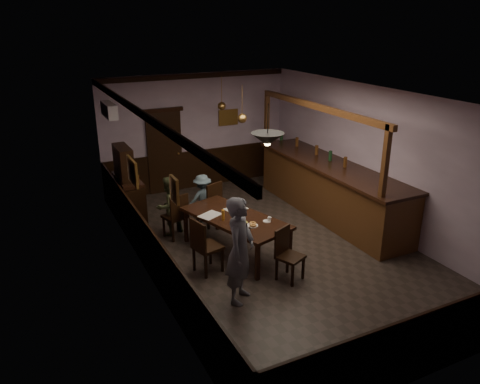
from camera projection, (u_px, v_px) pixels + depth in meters
room at (273, 176)px, 8.82m from camera, size 5.01×8.01×3.01m
dining_table at (235, 220)px, 8.91m from camera, size 1.60×2.40×0.75m
chair_far_left at (177, 214)px, 9.53m from camera, size 0.52×0.52×0.98m
chair_far_right at (211, 202)px, 10.11m from camera, size 0.57×0.57×1.01m
chair_near at (287, 252)px, 8.06m from camera, size 0.54×0.54×0.94m
chair_side at (204, 244)px, 8.22m from camera, size 0.54×0.54×1.03m
person_standing at (240, 250)px, 7.31m from camera, size 0.76×0.76×1.78m
person_seated_left at (169, 206)px, 9.69m from camera, size 0.76×0.68×1.27m
person_seated_right at (203, 199)px, 10.30m from camera, size 0.73×0.44×1.11m
newspaper_left at (210, 215)px, 8.94m from camera, size 0.51×0.45×0.01m
newspaper_right at (236, 209)px, 9.24m from camera, size 0.47×0.38×0.01m
napkin at (243, 222)px, 8.66m from camera, size 0.19×0.19×0.00m
saucer at (267, 221)px, 8.67m from camera, size 0.15×0.15×0.01m
coffee_cup at (269, 219)px, 8.66m from camera, size 0.10×0.10×0.07m
pastry_plate at (252, 226)px, 8.49m from camera, size 0.22×0.22×0.01m
pastry_ring_a at (253, 225)px, 8.45m from camera, size 0.13×0.13×0.04m
pastry_ring_b at (253, 223)px, 8.51m from camera, size 0.13×0.13×0.04m
soda_can at (238, 214)px, 8.84m from camera, size 0.07×0.07×0.12m
beer_glass at (223, 215)px, 8.71m from camera, size 0.06×0.06×0.20m
water_glass at (237, 210)px, 8.99m from camera, size 0.06×0.06×0.15m
pepper_mill at (249, 231)px, 8.13m from camera, size 0.04×0.04×0.14m
sideboard at (128, 191)px, 10.35m from camera, size 0.46×1.30×1.71m
bar_counter at (330, 188)px, 10.63m from camera, size 1.08×4.62×2.59m
door_back at (165, 153)px, 11.93m from camera, size 0.90×0.06×2.10m
ac_unit at (109, 110)px, 9.94m from camera, size 0.20×0.85×0.30m
picture_left_small at (174, 190)px, 6.23m from camera, size 0.04×0.28×0.36m
picture_left_large at (133, 172)px, 8.41m from camera, size 0.04×0.62×0.48m
picture_back at (228, 117)px, 12.41m from camera, size 0.55×0.04×0.42m
pendant_iron at (267, 139)px, 7.76m from camera, size 0.56×0.56×0.70m
pendant_brass_mid at (242, 118)px, 9.86m from camera, size 0.20×0.20×0.81m
pendant_brass_far at (222, 106)px, 11.20m from camera, size 0.20×0.20×0.81m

